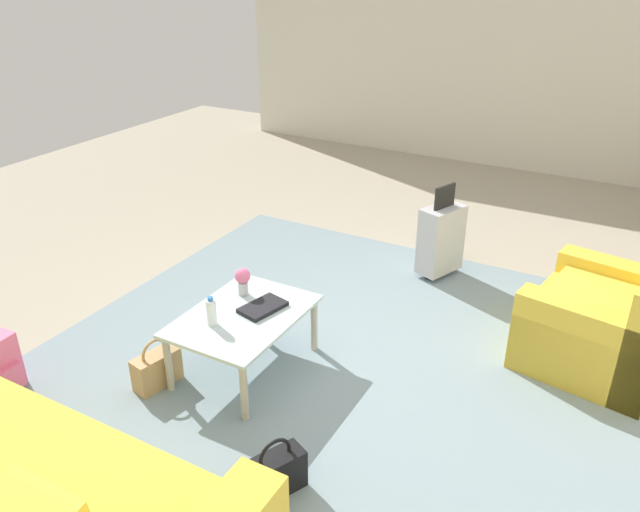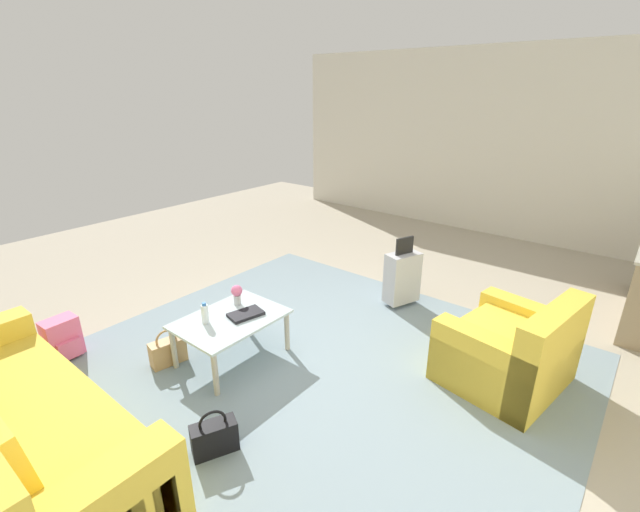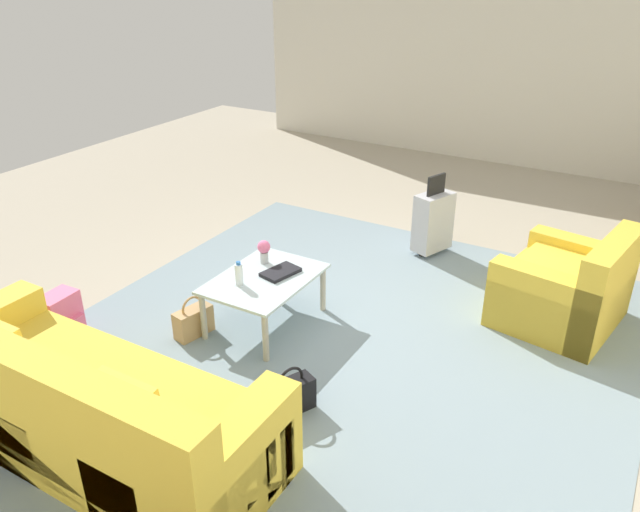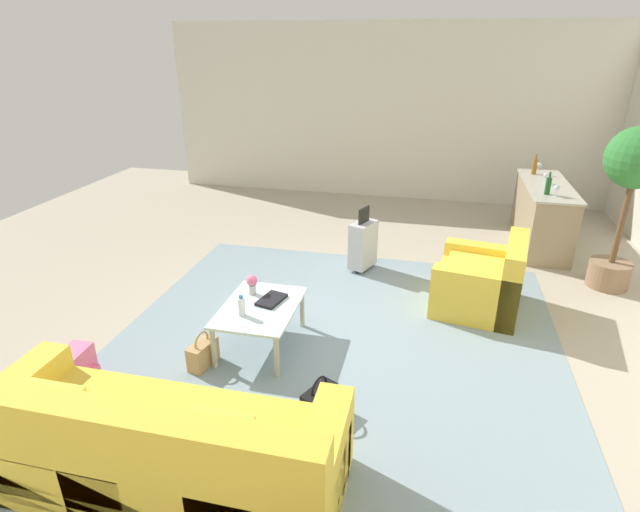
# 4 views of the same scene
# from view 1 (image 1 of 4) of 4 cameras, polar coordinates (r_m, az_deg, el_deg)

# --- Properties ---
(ground_plane) EXTENTS (12.00, 12.00, 0.00)m
(ground_plane) POSITION_cam_1_polar(r_m,az_deg,el_deg) (4.53, 1.46, -9.41)
(ground_plane) COLOR #A89E89
(wall_left) EXTENTS (0.12, 8.00, 3.10)m
(wall_left) POSITION_cam_1_polar(r_m,az_deg,el_deg) (8.58, 18.31, 17.66)
(wall_left) COLOR beige
(wall_left) RESTS_ON ground
(area_rug) EXTENTS (5.20, 4.40, 0.01)m
(area_rug) POSITION_cam_1_polar(r_m,az_deg,el_deg) (4.04, -0.03, -14.51)
(area_rug) COLOR gray
(area_rug) RESTS_ON ground
(armchair) EXTENTS (1.13, 1.05, 0.84)m
(armchair) POSITION_cam_1_polar(r_m,az_deg,el_deg) (4.78, 24.93, -5.89)
(armchair) COLOR gold
(armchair) RESTS_ON ground
(coffee_table) EXTENTS (0.97, 0.70, 0.44)m
(coffee_table) POSITION_cam_1_polar(r_m,az_deg,el_deg) (4.26, -7.02, -5.96)
(coffee_table) COLOR silver
(coffee_table) RESTS_ON ground
(water_bottle) EXTENTS (0.06, 0.06, 0.20)m
(water_bottle) POSITION_cam_1_polar(r_m,az_deg,el_deg) (4.10, -9.90, -5.06)
(water_bottle) COLOR silver
(water_bottle) RESTS_ON coffee_table
(coffee_table_book) EXTENTS (0.35, 0.26, 0.03)m
(coffee_table_book) POSITION_cam_1_polar(r_m,az_deg,el_deg) (4.26, -5.26, -4.68)
(coffee_table_book) COLOR black
(coffee_table_book) RESTS_ON coffee_table
(flower_vase) EXTENTS (0.11, 0.11, 0.21)m
(flower_vase) POSITION_cam_1_polar(r_m,az_deg,el_deg) (4.40, -7.08, -2.12)
(flower_vase) COLOR #B2B7BC
(flower_vase) RESTS_ON coffee_table
(suitcase_silver) EXTENTS (0.45, 0.35, 0.85)m
(suitcase_silver) POSITION_cam_1_polar(r_m,az_deg,el_deg) (5.58, 10.99, 1.59)
(suitcase_silver) COLOR #B7B7BC
(suitcase_silver) RESTS_ON ground
(handbag_black) EXTENTS (0.35, 0.26, 0.36)m
(handbag_black) POSITION_cam_1_polar(r_m,az_deg,el_deg) (3.53, -4.06, -19.19)
(handbag_black) COLOR black
(handbag_black) RESTS_ON ground
(handbag_tan) EXTENTS (0.34, 0.20, 0.36)m
(handbag_tan) POSITION_cam_1_polar(r_m,az_deg,el_deg) (4.36, -14.70, -9.93)
(handbag_tan) COLOR tan
(handbag_tan) RESTS_ON ground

